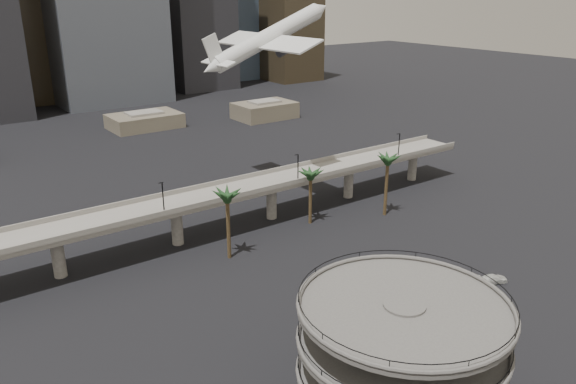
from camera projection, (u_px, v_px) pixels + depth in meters
ground at (442, 368)px, 72.96m from camera, size 700.00×700.00×0.00m
parking_ramp at (400, 357)px, 59.36m from camera, size 22.20×22.20×17.35m
overpass at (226, 197)px, 112.19m from camera, size 130.00×9.30×14.70m
palm_trees at (313, 177)px, 110.71m from camera, size 42.40×10.40×14.00m
low_buildings at (110, 130)px, 183.79m from camera, size 135.00×27.50×6.80m
airborne_jet at (268, 38)px, 123.07m from camera, size 34.78×31.24×15.78m
car_a at (363, 284)px, 92.54m from camera, size 4.15×2.16×1.35m
car_b at (384, 261)px, 100.38m from camera, size 4.37×2.01×1.39m
car_c at (493, 279)px, 93.99m from camera, size 5.36×3.59×1.44m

